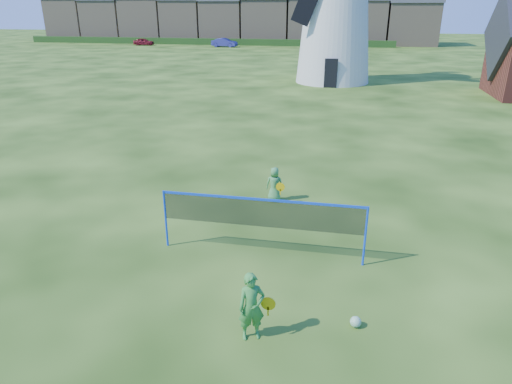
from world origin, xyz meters
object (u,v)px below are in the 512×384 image
object	(u,v)px
windmill	(337,1)
play_ball	(356,322)
badminton_net	(262,214)
player_girl	(252,307)
car_right	(224,43)
player_boy	(275,184)
car_left	(144,42)

from	to	relation	value
windmill	play_ball	xyz separation A→B (m)	(1.85, -31.57, -6.16)
windmill	badminton_net	distance (m)	29.64
player_girl	car_right	distance (m)	67.63
player_girl	player_boy	xyz separation A→B (m)	(-0.63, 6.57, -0.12)
play_ball	car_right	size ratio (longest dim) A/B	0.06
play_ball	car_right	bearing A→B (deg)	107.11
car_right	player_girl	bearing A→B (deg)	-160.25
windmill	player_boy	distance (m)	26.33
windmill	player_boy	size ratio (longest dim) A/B	16.54
badminton_net	car_right	distance (m)	64.56
player_girl	car_left	world-z (taller)	player_girl
badminton_net	play_ball	size ratio (longest dim) A/B	22.95
badminton_net	car_left	bearing A→B (deg)	116.48
badminton_net	player_boy	distance (m)	3.56
player_boy	car_right	world-z (taller)	car_right
play_ball	car_right	world-z (taller)	car_right
player_girl	player_boy	distance (m)	6.60
car_left	player_girl	bearing A→B (deg)	-162.53
badminton_net	player_girl	world-z (taller)	badminton_net
car_left	windmill	bearing A→B (deg)	-144.86
player_girl	car_right	xyz separation A→B (m)	(-17.93, 65.20, -0.03)
player_boy	car_right	bearing A→B (deg)	-72.96
badminton_net	car_left	xyz separation A→B (m)	(-31.31, 62.85, -0.58)
windmill	car_right	world-z (taller)	windmill
badminton_net	windmill	bearing A→B (deg)	89.08
player_boy	play_ball	size ratio (longest dim) A/B	5.11
windmill	car_right	bearing A→B (deg)	118.66
player_girl	player_boy	world-z (taller)	player_girl
player_girl	player_boy	bearing A→B (deg)	71.52
car_left	player_boy	bearing A→B (deg)	-160.57
badminton_net	player_boy	xyz separation A→B (m)	(-0.23, 3.50, -0.58)
play_ball	car_left	xyz separation A→B (m)	(-33.63, 65.23, 0.45)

